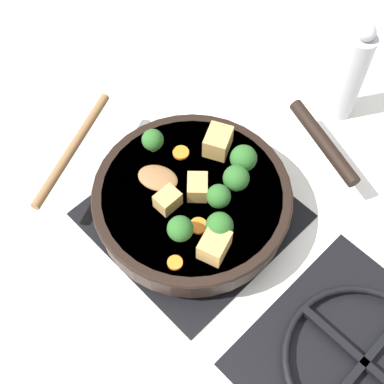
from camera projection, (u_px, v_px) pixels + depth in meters
ground_plane at (192, 216)px, 0.93m from camera, size 2.40×2.40×0.00m
front_burner_grate at (192, 212)px, 0.92m from camera, size 0.31×0.31×0.03m
rear_burner_grate at (362, 364)px, 0.79m from camera, size 0.31×0.31×0.03m
skillet_pan at (193, 199)px, 0.89m from camera, size 0.45×0.34×0.05m
wooden_spoon at (108, 161)px, 0.89m from camera, size 0.23×0.24×0.02m
tofu_cube_center_large at (218, 142)px, 0.89m from camera, size 0.06×0.06×0.04m
tofu_cube_near_handle at (197, 187)px, 0.85m from camera, size 0.05×0.05×0.03m
tofu_cube_east_chunk at (168, 200)px, 0.84m from camera, size 0.04×0.03×0.03m
tofu_cube_west_chunk at (214, 245)px, 0.80m from camera, size 0.06×0.05×0.04m
broccoli_floret_near_spoon at (236, 178)px, 0.85m from camera, size 0.04×0.04×0.05m
broccoli_floret_center_top at (153, 140)px, 0.89m from camera, size 0.04×0.04×0.04m
broccoli_floret_east_rim at (180, 229)px, 0.80m from camera, size 0.04×0.04×0.05m
broccoli_floret_west_rim at (243, 158)px, 0.87m from camera, size 0.04×0.04×0.05m
broccoli_floret_north_edge at (219, 226)px, 0.80m from camera, size 0.04×0.04×0.05m
broccoli_floret_south_cluster at (219, 196)px, 0.83m from camera, size 0.04×0.04×0.05m
carrot_slice_orange_thin at (181, 153)px, 0.90m from camera, size 0.03×0.03×0.01m
carrot_slice_near_center at (198, 226)px, 0.83m from camera, size 0.03×0.03×0.01m
carrot_slice_edge_slice at (175, 263)px, 0.80m from camera, size 0.02×0.02×0.01m
pepper_mill at (352, 75)px, 0.97m from camera, size 0.05×0.05×0.22m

